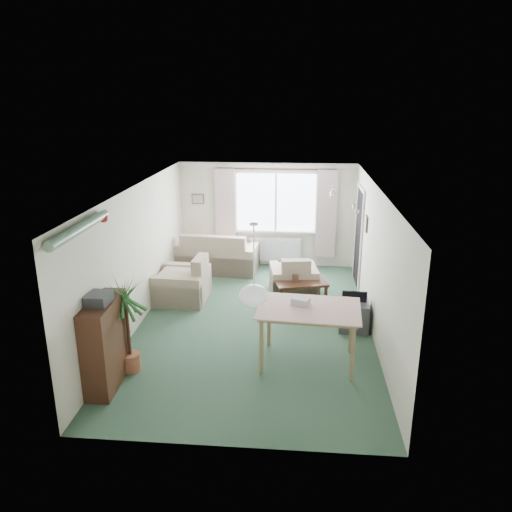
# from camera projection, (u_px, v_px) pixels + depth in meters

# --- Properties ---
(ground) EXTENTS (6.50, 6.50, 0.00)m
(ground) POSITION_uv_depth(u_px,v_px,m) (255.00, 323.00, 8.76)
(ground) COLOR #2C4935
(window) EXTENTS (1.80, 0.03, 1.30)m
(window) POSITION_uv_depth(u_px,v_px,m) (276.00, 203.00, 11.35)
(window) COLOR white
(curtain_rod) EXTENTS (2.60, 0.03, 0.03)m
(curtain_rod) POSITION_uv_depth(u_px,v_px,m) (276.00, 169.00, 11.04)
(curtain_rod) COLOR black
(curtain_left) EXTENTS (0.45, 0.08, 2.00)m
(curtain_left) POSITION_uv_depth(u_px,v_px,m) (225.00, 212.00, 11.42)
(curtain_left) COLOR beige
(curtain_right) EXTENTS (0.45, 0.08, 2.00)m
(curtain_right) POSITION_uv_depth(u_px,v_px,m) (326.00, 214.00, 11.23)
(curtain_right) COLOR beige
(radiator) EXTENTS (1.20, 0.10, 0.55)m
(radiator) POSITION_uv_depth(u_px,v_px,m) (275.00, 249.00, 11.65)
(radiator) COLOR white
(doorway) EXTENTS (0.03, 0.95, 2.00)m
(doorway) POSITION_uv_depth(u_px,v_px,m) (359.00, 238.00, 10.38)
(doorway) COLOR black
(pendant_lamp) EXTENTS (0.36, 0.36, 0.36)m
(pendant_lamp) POSITION_uv_depth(u_px,v_px,m) (254.00, 295.00, 6.11)
(pendant_lamp) COLOR white
(tinsel_garland) EXTENTS (1.60, 1.60, 0.12)m
(tinsel_garland) POSITION_uv_depth(u_px,v_px,m) (80.00, 228.00, 6.04)
(tinsel_garland) COLOR #196626
(bauble_cluster_a) EXTENTS (0.20, 0.20, 0.20)m
(bauble_cluster_a) POSITION_uv_depth(u_px,v_px,m) (332.00, 190.00, 8.83)
(bauble_cluster_a) COLOR silver
(bauble_cluster_b) EXTENTS (0.20, 0.20, 0.20)m
(bauble_cluster_b) POSITION_uv_depth(u_px,v_px,m) (356.00, 204.00, 7.67)
(bauble_cluster_b) COLOR silver
(wall_picture_back) EXTENTS (0.28, 0.03, 0.22)m
(wall_picture_back) POSITION_uv_depth(u_px,v_px,m) (198.00, 199.00, 11.49)
(wall_picture_back) COLOR brown
(wall_picture_right) EXTENTS (0.03, 0.24, 0.30)m
(wall_picture_right) POSITION_uv_depth(u_px,v_px,m) (366.00, 224.00, 9.26)
(wall_picture_right) COLOR brown
(sofa) EXTENTS (1.90, 1.11, 0.91)m
(sofa) POSITION_uv_depth(u_px,v_px,m) (217.00, 251.00, 11.32)
(sofa) COLOR tan
(sofa) RESTS_ON ground
(armchair_corner) EXTENTS (1.02, 0.98, 0.81)m
(armchair_corner) POSITION_uv_depth(u_px,v_px,m) (294.00, 274.00, 10.00)
(armchair_corner) COLOR beige
(armchair_corner) RESTS_ON ground
(armchair_left) EXTENTS (1.00, 1.05, 0.89)m
(armchair_left) POSITION_uv_depth(u_px,v_px,m) (182.00, 278.00, 9.64)
(armchair_left) COLOR beige
(armchair_left) RESTS_ON ground
(coffee_table) EXTENTS (1.07, 0.77, 0.44)m
(coffee_table) POSITION_uv_depth(u_px,v_px,m) (301.00, 292.00, 9.58)
(coffee_table) COLOR black
(coffee_table) RESTS_ON ground
(photo_frame) EXTENTS (0.12, 0.04, 0.16)m
(photo_frame) POSITION_uv_depth(u_px,v_px,m) (295.00, 278.00, 9.46)
(photo_frame) COLOR #4C3327
(photo_frame) RESTS_ON coffee_table
(bookshelf) EXTENTS (0.37, 1.02, 1.23)m
(bookshelf) POSITION_uv_depth(u_px,v_px,m) (106.00, 344.00, 6.75)
(bookshelf) COLOR black
(bookshelf) RESTS_ON ground
(hifi_box) EXTENTS (0.29, 0.36, 0.14)m
(hifi_box) POSITION_uv_depth(u_px,v_px,m) (98.00, 299.00, 6.48)
(hifi_box) COLOR #303034
(hifi_box) RESTS_ON bookshelf
(houseplant) EXTENTS (0.75, 0.75, 1.42)m
(houseplant) POSITION_uv_depth(u_px,v_px,m) (128.00, 326.00, 7.06)
(houseplant) COLOR #216223
(houseplant) RESTS_ON ground
(dining_table) EXTENTS (1.44, 1.02, 0.86)m
(dining_table) POSITION_uv_depth(u_px,v_px,m) (308.00, 336.00, 7.37)
(dining_table) COLOR tan
(dining_table) RESTS_ON ground
(gift_box) EXTENTS (0.30, 0.26, 0.12)m
(gift_box) POSITION_uv_depth(u_px,v_px,m) (301.00, 302.00, 7.34)
(gift_box) COLOR silver
(gift_box) RESTS_ON dining_table
(tv_cube) EXTENTS (0.52, 0.56, 0.49)m
(tv_cube) POSITION_uv_depth(u_px,v_px,m) (353.00, 315.00, 8.51)
(tv_cube) COLOR #35363A
(tv_cube) RESTS_ON ground
(pet_bed) EXTENTS (0.74, 0.74, 0.11)m
(pet_bed) POSITION_uv_depth(u_px,v_px,m) (288.00, 283.00, 10.49)
(pet_bed) COLOR navy
(pet_bed) RESTS_ON ground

